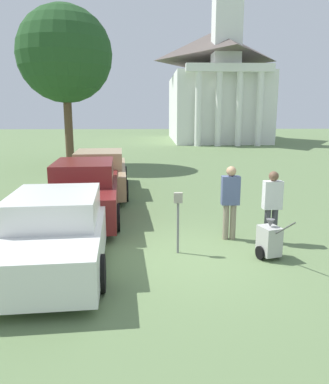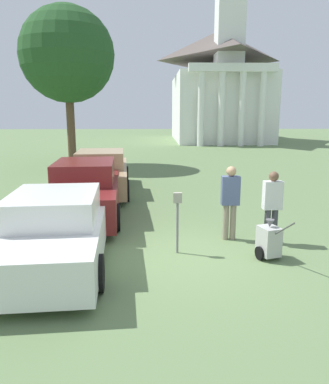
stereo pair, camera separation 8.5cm
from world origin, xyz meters
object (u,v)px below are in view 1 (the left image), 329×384
equipment_cart (269,240)px  church (216,80)px  parked_car_maroon (86,191)px  parked_car_white (57,229)px  parked_car_tan (100,173)px  parking_meter (178,211)px  person_supervisor (272,203)px  person_worker (230,198)px

equipment_cart → church: (4.48, 33.09, 5.83)m
parked_car_maroon → church: bearing=69.1°
parked_car_maroon → equipment_cart: (4.34, -3.46, -0.36)m
parked_car_white → parked_car_maroon: 3.41m
parked_car_tan → church: (8.82, 26.40, 5.48)m
parking_meter → church: (6.35, 32.71, 5.28)m
person_supervisor → church: church is taller
parked_car_maroon → person_supervisor: person_supervisor is taller
parking_meter → church: size_ratio=0.05×
parking_meter → person_worker: (1.29, 0.85, 0.08)m
person_supervisor → parked_car_maroon: bearing=-31.1°
parked_car_maroon → person_worker: size_ratio=3.03×
person_worker → equipment_cart: person_worker is taller
parking_meter → person_worker: size_ratio=0.76×
parked_car_white → parking_meter: parked_car_white is taller
parked_car_maroon → parked_car_tan: parked_car_maroon is taller
equipment_cart → parked_car_white: bearing=162.3°
parked_car_maroon → person_worker: bearing=-35.0°
person_worker → equipment_cart: (0.57, -1.23, -0.62)m
parking_meter → parked_car_tan: bearing=111.4°
church → parked_car_maroon: bearing=-106.6°
equipment_cart → parked_car_tan: bearing=105.9°
parked_car_tan → person_worker: size_ratio=3.03×
person_worker → church: size_ratio=0.07×
parked_car_white → parked_car_tan: 6.64m
person_supervisor → equipment_cart: 1.14m
equipment_cart → church: 33.89m
parked_car_white → person_worker: bearing=13.1°
parked_car_maroon → person_supervisor: size_ratio=3.17×
parked_car_tan → person_worker: 6.63m
person_worker → parked_car_maroon: bearing=-30.2°
parked_car_tan → parking_meter: 6.77m
parked_car_tan → parked_car_white: bearing=-94.3°
parked_car_tan → equipment_cart: parked_car_tan is taller
parked_car_maroon → parked_car_tan: bearing=85.7°
parked_car_white → equipment_cart: 4.35m
parking_meter → person_supervisor: person_supervisor is taller
parked_car_white → parked_car_maroon: size_ratio=0.94×
parked_car_maroon → parking_meter: (2.47, -3.08, 0.18)m
parked_car_maroon → parked_car_tan: 3.22m
person_worker → person_supervisor: person_worker is taller
parked_car_white → person_supervisor: person_supervisor is taller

